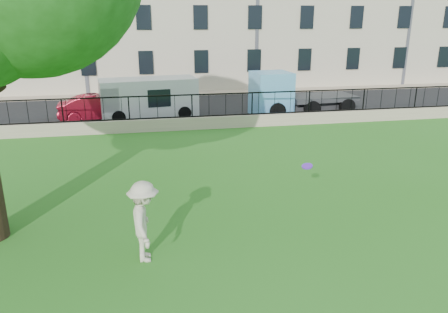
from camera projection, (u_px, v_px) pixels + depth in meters
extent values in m
plane|color=#29701A|center=(254.00, 254.00, 10.28)|extent=(120.00, 120.00, 0.00)
cube|color=tan|center=(192.00, 123.00, 21.40)|extent=(50.00, 0.40, 0.60)
cube|color=black|center=(192.00, 117.00, 21.29)|extent=(50.00, 0.05, 0.06)
cube|color=black|center=(192.00, 95.00, 20.96)|extent=(50.00, 0.05, 0.06)
cube|color=black|center=(183.00, 110.00, 25.88)|extent=(60.00, 9.00, 0.01)
cube|color=tan|center=(176.00, 94.00, 30.72)|extent=(60.00, 1.40, 0.12)
cube|color=beige|center=(167.00, 0.00, 34.05)|extent=(56.00, 10.00, 13.00)
imported|color=beige|center=(144.00, 222.00, 9.77)|extent=(0.71, 1.23, 1.89)
cylinder|color=#6322C5|center=(307.00, 166.00, 10.78)|extent=(0.33, 0.34, 0.12)
imported|color=maroon|center=(99.00, 108.00, 23.11)|extent=(4.22, 1.79, 1.35)
cube|color=silver|center=(149.00, 98.00, 23.54)|extent=(5.30, 2.64, 2.14)
cube|color=#63AFE9|center=(302.00, 93.00, 24.52)|extent=(5.88, 2.54, 2.40)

